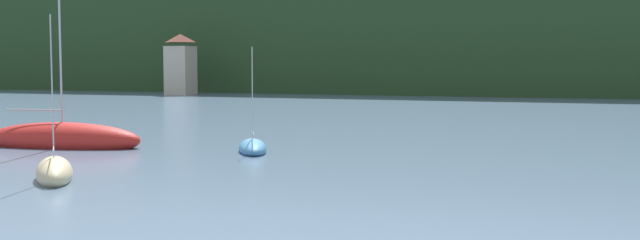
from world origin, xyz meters
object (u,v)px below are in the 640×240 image
(shore_building_west, at_px, (181,65))
(sailboat_far_9, at_px, (253,148))
(sailboat_far_5, at_px, (63,139))
(sailboat_mid_0, at_px, (54,173))

(shore_building_west, xyz_separation_m, sailboat_far_9, (35.95, -55.34, -3.67))
(sailboat_far_5, relative_size, sailboat_far_9, 1.83)
(shore_building_west, height_order, sailboat_far_9, shore_building_west)
(shore_building_west, distance_m, sailboat_mid_0, 73.55)
(sailboat_far_5, height_order, sailboat_far_9, sailboat_far_5)
(sailboat_far_9, bearing_deg, shore_building_west, 5.99)
(sailboat_mid_0, height_order, sailboat_far_9, sailboat_mid_0)
(sailboat_far_5, bearing_deg, shore_building_west, 106.18)
(shore_building_west, xyz_separation_m, sailboat_far_5, (25.96, -56.69, -3.47))
(sailboat_mid_0, xyz_separation_m, sailboat_far_5, (-6.80, 9.06, 0.14))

